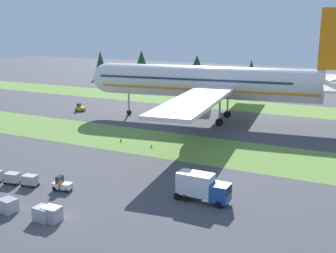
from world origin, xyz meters
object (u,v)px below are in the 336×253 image
pushback_tractor (80,108)px  uld_container_1 (8,205)px  airliner (213,82)px  ground_crew_marshaller (60,185)px  catering_truck (202,187)px  cargo_dolly_second (12,177)px  baggage_tug (62,185)px  cargo_dolly_lead (30,180)px  taxiway_marker_2 (151,146)px  taxiway_marker_0 (194,155)px  uld_container_3 (52,214)px  taxiway_marker_1 (121,140)px  taxiway_marker_3 (185,152)px  uld_container_2 (43,214)px

pushback_tractor → uld_container_1: size_ratio=1.38×
airliner → ground_crew_marshaller: bearing=169.4°
ground_crew_marshaller → pushback_tractor: bearing=-106.1°
catering_truck → cargo_dolly_second: bearing=-76.0°
baggage_tug → cargo_dolly_lead: 5.03m
baggage_tug → taxiway_marker_2: (0.80, 23.22, -0.49)m
baggage_tug → taxiway_marker_0: baggage_tug is taller
pushback_tractor → uld_container_3: (37.32, -51.90, 0.04)m
taxiway_marker_1 → taxiway_marker_2: taxiway_marker_1 is taller
cargo_dolly_lead → catering_truck: bearing=95.5°
taxiway_marker_1 → taxiway_marker_2: bearing=-7.3°
pushback_tractor → taxiway_marker_3: size_ratio=5.22×
ground_crew_marshaller → taxiway_marker_2: (0.62, 23.76, -0.62)m
cargo_dolly_second → catering_truck: catering_truck is taller
uld_container_2 → taxiway_marker_0: bearing=78.8°
ground_crew_marshaller → taxiway_marker_0: size_ratio=2.75×
ground_crew_marshaller → uld_container_3: 8.66m
taxiway_marker_2 → taxiway_marker_3: taxiway_marker_2 is taller
uld_container_1 → taxiway_marker_1: 32.68m
catering_truck → uld_container_2: (-14.04, -13.10, -1.15)m
uld_container_2 → uld_container_3: (1.01, 0.28, 0.04)m
uld_container_1 → taxiway_marker_2: 31.40m
ground_crew_marshaller → airliner: bearing=-144.8°
baggage_tug → uld_container_2: (4.11, -7.93, -0.01)m
catering_truck → taxiway_marker_2: bearing=-135.9°
taxiway_marker_2 → cargo_dolly_lead: bearing=-103.5°
pushback_tractor → taxiway_marker_3: 45.43m
catering_truck → uld_container_2: catering_truck is taller
airliner → cargo_dolly_lead: airliner is taller
uld_container_2 → uld_container_1: bearing=-178.1°
uld_container_2 → taxiway_marker_3: bearing=83.2°
baggage_tug → airliner: bearing=168.0°
uld_container_2 → taxiway_marker_3: size_ratio=3.79×
cargo_dolly_second → pushback_tractor: bearing=-160.7°
uld_container_1 → taxiway_marker_1: (-5.21, 32.26, -0.46)m
catering_truck → ground_crew_marshaller: (-17.98, -5.71, -1.01)m
cargo_dolly_second → uld_container_3: bearing=54.7°
ground_crew_marshaller → taxiway_marker_2: 23.78m
baggage_tug → ground_crew_marshaller: baggage_tug is taller
pushback_tractor → taxiway_marker_2: pushback_tractor is taller
cargo_dolly_lead → pushback_tractor: pushback_tractor is taller
baggage_tug → cargo_dolly_second: size_ratio=1.15×
cargo_dolly_lead → catering_truck: (23.12, 5.94, 1.03)m
ground_crew_marshaller → taxiway_marker_3: ground_crew_marshaller is taller
baggage_tug → uld_container_2: baggage_tug is taller
pushback_tractor → taxiway_marker_1: pushback_tractor is taller
pushback_tractor → uld_container_3: 63.93m
taxiway_marker_1 → uld_container_2: bearing=-71.8°
ground_crew_marshaller → uld_container_3: bearing=72.9°
airliner → uld_container_3: (2.42, -56.61, -8.19)m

